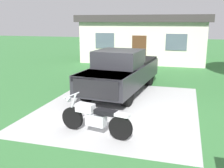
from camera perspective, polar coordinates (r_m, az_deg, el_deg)
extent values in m
plane|color=#39783C|center=(9.71, 1.65, -4.97)|extent=(80.00, 80.00, 0.00)
cube|color=#BEBEBE|center=(9.71, 1.65, -4.95)|extent=(5.53, 7.03, 0.01)
cylinder|color=black|center=(7.78, -8.55, -7.34)|extent=(0.67, 0.25, 0.66)
cylinder|color=black|center=(7.03, 1.86, -9.51)|extent=(0.67, 0.25, 0.66)
cube|color=silver|center=(7.33, -3.47, -7.79)|extent=(0.60, 0.37, 0.32)
cube|color=silver|center=(7.40, -5.83, -5.14)|extent=(0.56, 0.36, 0.24)
cube|color=black|center=(7.09, -1.41, -6.10)|extent=(0.64, 0.40, 0.12)
cube|color=silver|center=(6.89, 1.88, -6.68)|extent=(0.51, 0.29, 0.08)
cylinder|color=silver|center=(7.66, -8.65, -4.75)|extent=(0.34, 0.13, 0.77)
cylinder|color=silver|center=(7.56, -8.74, -2.44)|extent=(0.18, 0.69, 0.04)
sphere|color=silver|center=(7.67, -9.42, -3.33)|extent=(0.16, 0.16, 0.16)
cylinder|color=black|center=(9.73, 3.25, -2.37)|extent=(0.38, 0.86, 0.84)
cylinder|color=black|center=(10.33, -5.43, -1.46)|extent=(0.38, 0.86, 0.84)
cylinder|color=black|center=(13.01, 8.04, 1.58)|extent=(0.38, 0.86, 0.84)
cylinder|color=black|center=(13.47, 1.24, 2.12)|extent=(0.38, 0.86, 0.84)
cube|color=#28282D|center=(11.55, 2.18, 2.13)|extent=(2.51, 5.76, 0.80)
cube|color=#28282D|center=(9.80, -1.35, 1.86)|extent=(2.07, 2.07, 0.20)
cube|color=#28282D|center=(11.05, 1.53, 5.56)|extent=(1.97, 2.06, 0.70)
cube|color=#3F4C56|center=(10.33, 0.02, 4.44)|extent=(1.71, 0.32, 0.60)
cube|color=black|center=(12.96, 4.44, 4.47)|extent=(2.12, 2.57, 0.50)
cube|color=black|center=(9.03, -3.61, -1.12)|extent=(1.70, 0.26, 0.64)
cube|color=beige|center=(21.14, 7.14, 9.13)|extent=(9.00, 5.00, 3.00)
cube|color=#383333|center=(21.08, 7.28, 13.87)|extent=(9.60, 5.60, 0.50)
cube|color=#4C2D19|center=(18.70, 5.88, 7.21)|extent=(1.00, 0.08, 2.10)
cube|color=#4C5966|center=(19.23, -1.58, 9.40)|extent=(1.40, 0.06, 1.10)
cube|color=#4C5966|center=(18.37, 13.78, 8.83)|extent=(1.40, 0.06, 1.10)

